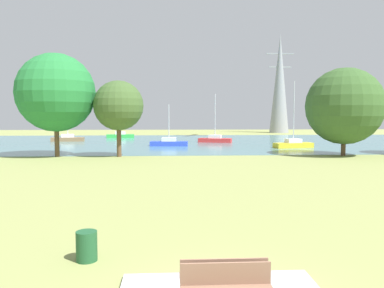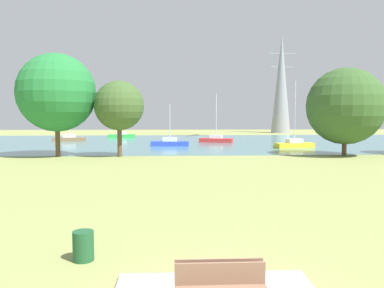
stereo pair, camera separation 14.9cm
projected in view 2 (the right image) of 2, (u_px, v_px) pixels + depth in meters
ground_plane at (185, 166)px, 29.70m from camera, size 160.00×160.00×0.00m
bench_facing_water at (218, 280)px, 8.02m from camera, size 1.80×0.48×0.89m
litter_bin at (83, 246)px, 10.34m from camera, size 0.56×0.56×0.80m
water_surface at (179, 142)px, 57.59m from camera, size 140.00×40.00×0.02m
sailboat_brown at (69, 138)px, 58.97m from camera, size 4.94×2.02×5.68m
sailboat_red at (216, 139)px, 56.52m from camera, size 5.03×2.88×7.06m
sailboat_green at (122, 135)px, 68.47m from camera, size 4.96×2.13×7.91m
sailboat_yellow at (294, 144)px, 46.93m from camera, size 5.01×2.52×8.06m
sailboat_blue at (170, 143)px, 49.77m from camera, size 4.93×1.98×5.35m
tree_west_far at (57, 93)px, 36.46m from camera, size 7.37×7.37×9.75m
tree_east_near at (119, 106)px, 36.50m from camera, size 4.71×4.71×7.21m
tree_mid_shore at (345, 106)px, 37.23m from camera, size 7.40×7.40×8.52m
electricity_pylon at (281, 84)px, 88.54m from camera, size 6.40×4.40×22.56m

